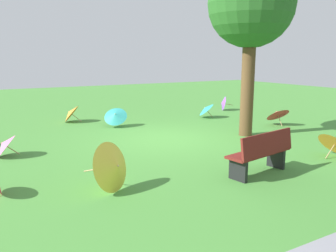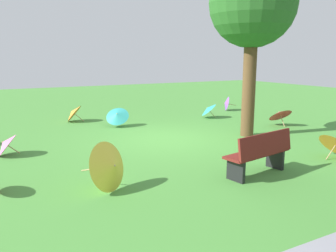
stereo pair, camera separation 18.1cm
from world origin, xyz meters
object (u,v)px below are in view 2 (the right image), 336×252
(parasol_red_0, at_px, (280,114))
(parasol_teal_0, at_px, (208,109))
(park_bench, at_px, (260,153))
(parasol_purple_0, at_px, (226,103))
(parasol_pink_1, at_px, (5,144))
(parasol_orange_2, at_px, (73,113))
(shade_tree, at_px, (253,6))
(parasol_teal_1, at_px, (117,115))
(parasol_yellow_1, at_px, (111,166))

(parasol_red_0, distance_m, parasol_teal_0, 2.82)
(park_bench, relative_size, parasol_purple_0, 2.44)
(parasol_teal_0, relative_size, parasol_pink_1, 1.17)
(park_bench, relative_size, parasol_red_0, 1.91)
(parasol_orange_2, bearing_deg, park_bench, 103.79)
(shade_tree, distance_m, parasol_purple_0, 6.22)
(parasol_pink_1, bearing_deg, park_bench, 138.05)
(parasol_orange_2, bearing_deg, parasol_purple_0, 175.89)
(park_bench, relative_size, parasol_teal_0, 1.82)
(shade_tree, relative_size, parasol_pink_1, 6.61)
(parasol_teal_0, bearing_deg, park_bench, 63.92)
(parasol_teal_0, height_order, parasol_orange_2, parasol_orange_2)
(parasol_red_0, bearing_deg, parasol_teal_1, -26.07)
(park_bench, relative_size, parasol_orange_2, 1.74)
(park_bench, height_order, parasol_teal_1, park_bench)
(shade_tree, xyz_separation_m, parasol_teal_0, (-0.77, -3.19, -3.45))
(parasol_orange_2, distance_m, parasol_pink_1, 4.59)
(parasol_orange_2, bearing_deg, parasol_pink_1, 56.54)
(shade_tree, relative_size, parasol_purple_0, 7.57)
(park_bench, bearing_deg, parasol_teal_1, -82.50)
(parasol_teal_0, distance_m, parasol_purple_0, 2.23)
(shade_tree, height_order, parasol_purple_0, shade_tree)
(parasol_purple_0, bearing_deg, parasol_yellow_1, 40.87)
(park_bench, distance_m, parasol_yellow_1, 3.00)
(parasol_red_0, height_order, parasol_pink_1, parasol_red_0)
(parasol_yellow_1, bearing_deg, shade_tree, -155.95)
(shade_tree, bearing_deg, park_bench, 52.75)
(parasol_pink_1, bearing_deg, parasol_yellow_1, 114.15)
(parasol_pink_1, bearing_deg, parasol_orange_2, -123.46)
(shade_tree, height_order, parasol_pink_1, shade_tree)
(parasol_teal_1, bearing_deg, parasol_teal_0, 179.89)
(shade_tree, relative_size, parasol_teal_0, 5.63)
(park_bench, relative_size, parasol_yellow_1, 1.64)
(parasol_teal_1, xyz_separation_m, parasol_pink_1, (3.65, 2.11, -0.11))
(park_bench, distance_m, parasol_teal_1, 6.17)
(parasol_yellow_1, bearing_deg, park_bench, 168.09)
(parasol_teal_0, bearing_deg, parasol_yellow_1, 42.80)
(park_bench, distance_m, parasol_red_0, 5.62)
(park_bench, distance_m, parasol_pink_1, 5.99)
(park_bench, xyz_separation_m, parasol_red_0, (-4.31, -3.61, -0.05))
(parasol_teal_0, xyz_separation_m, parasol_purple_0, (-1.85, -1.24, -0.04))
(parasol_red_0, xyz_separation_m, parasol_orange_2, (6.23, -4.22, -0.07))
(parasol_red_0, height_order, parasol_orange_2, parasol_red_0)
(park_bench, distance_m, parasol_purple_0, 8.80)
(parasol_purple_0, distance_m, parasol_orange_2, 6.78)
(parasol_red_0, relative_size, parasol_purple_0, 1.28)
(parasol_yellow_1, bearing_deg, parasol_pink_1, -65.85)
(parasol_teal_1, relative_size, parasol_orange_2, 1.08)
(park_bench, xyz_separation_m, parasol_teal_0, (-2.99, -6.11, -0.10))
(parasol_purple_0, height_order, parasol_orange_2, parasol_orange_2)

